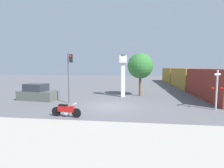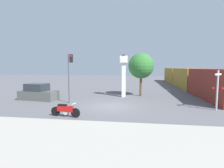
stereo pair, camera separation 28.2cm
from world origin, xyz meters
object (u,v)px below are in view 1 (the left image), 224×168
object	(u,v)px
parked_car	(37,93)
railroad_crossing_signal	(217,88)
clock_tower	(123,69)
street_tree	(140,66)
motorcycle	(66,110)
freight_train	(185,78)
traffic_light	(70,69)

from	to	relation	value
parked_car	railroad_crossing_signal	bearing A→B (deg)	-0.32
clock_tower	street_tree	size ratio (longest dim) A/B	0.97
motorcycle	freight_train	xyz separation A→B (m)	(13.76, 20.39, 1.21)
freight_train	street_tree	distance (m)	13.25
motorcycle	clock_tower	bearing A→B (deg)	76.69
street_tree	clock_tower	bearing A→B (deg)	-154.26
freight_train	traffic_light	xyz separation A→B (m)	(-15.26, -15.61, 1.67)
motorcycle	freight_train	world-z (taller)	freight_train
motorcycle	freight_train	distance (m)	24.63
street_tree	parked_car	world-z (taller)	street_tree
motorcycle	street_tree	size ratio (longest dim) A/B	0.43
freight_train	railroad_crossing_signal	xyz separation A→B (m)	(-2.07, -16.82, 0.14)
motorcycle	traffic_light	size ratio (longest dim) A/B	0.47
parked_car	street_tree	bearing A→B (deg)	28.12
clock_tower	parked_car	xyz separation A→B (m)	(-9.18, -3.28, -2.63)
motorcycle	street_tree	world-z (taller)	street_tree
traffic_light	parked_car	size ratio (longest dim) A/B	1.13
clock_tower	motorcycle	bearing A→B (deg)	-111.01
clock_tower	street_tree	distance (m)	2.32
street_tree	parked_car	xyz separation A→B (m)	(-11.24, -4.27, -3.00)
traffic_light	street_tree	size ratio (longest dim) A/B	0.93
railroad_crossing_signal	parked_car	bearing A→B (deg)	172.39
parked_car	traffic_light	bearing A→B (deg)	-7.61
motorcycle	parked_car	size ratio (longest dim) A/B	0.53
motorcycle	traffic_light	bearing A→B (deg)	115.11
motorcycle	traffic_light	distance (m)	5.78
motorcycle	clock_tower	size ratio (longest dim) A/B	0.45
motorcycle	traffic_light	world-z (taller)	traffic_light
clock_tower	railroad_crossing_signal	xyz separation A→B (m)	(8.17, -5.60, -1.53)
parked_car	clock_tower	bearing A→B (deg)	26.97
clock_tower	traffic_light	world-z (taller)	clock_tower
motorcycle	railroad_crossing_signal	distance (m)	12.30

